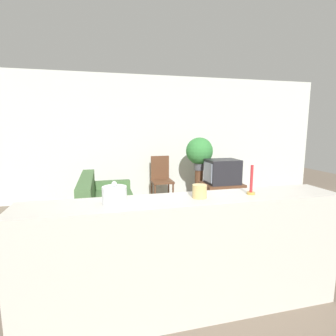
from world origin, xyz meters
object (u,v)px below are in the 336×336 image
object	(u,v)px
potted_plant	(199,152)
couch	(106,209)
television	(222,172)
decorative_bowl	(115,195)
wooden_chair	(161,177)

from	to	relation	value
potted_plant	couch	bearing A→B (deg)	-154.79
television	decorative_bowl	bearing A→B (deg)	-129.47
couch	decorative_bowl	bearing A→B (deg)	-88.31
television	decorative_bowl	xyz separation A→B (m)	(-2.16, -2.62, 0.35)
couch	television	xyz separation A→B (m)	(2.22, 0.42, 0.45)
couch	decorative_bowl	size ratio (longest dim) A/B	8.72
television	potted_plant	size ratio (longest dim) A/B	0.90
television	potted_plant	distance (m)	0.67
couch	television	size ratio (longest dim) A/B	2.66
potted_plant	decorative_bowl	bearing A→B (deg)	-120.99
couch	potted_plant	distance (m)	2.28
wooden_chair	decorative_bowl	distance (m)	3.62
wooden_chair	decorative_bowl	bearing A→B (deg)	-108.20
television	decorative_bowl	size ratio (longest dim) A/B	3.27
television	wooden_chair	world-z (taller)	wooden_chair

